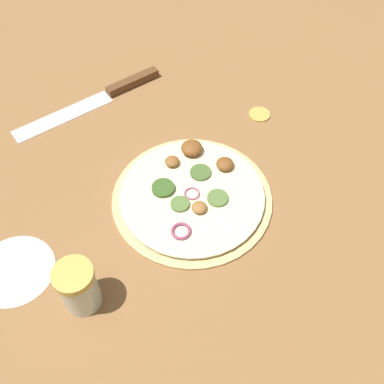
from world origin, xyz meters
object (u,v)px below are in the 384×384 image
at_px(knife, 111,92).
at_px(spice_jar, 78,287).
at_px(pizza, 192,194).
at_px(loose_cap, 260,114).

distance_m(knife, spice_jar, 0.47).
bearing_deg(pizza, loose_cap, -143.61).
bearing_deg(spice_jar, loose_cap, -147.01).
relative_size(pizza, loose_cap, 6.45).
distance_m(pizza, knife, 0.32).
bearing_deg(knife, spice_jar, 55.33).
xyz_separation_m(knife, spice_jar, (0.15, 0.44, 0.04)).
bearing_deg(loose_cap, spice_jar, 32.99).
xyz_separation_m(spice_jar, loose_cap, (-0.42, -0.27, -0.04)).
xyz_separation_m(pizza, loose_cap, (-0.20, -0.15, -0.00)).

